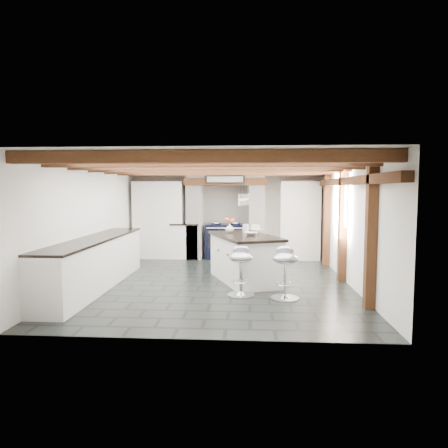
# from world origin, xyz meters

# --- Properties ---
(ground) EXTENTS (6.00, 6.00, 0.00)m
(ground) POSITION_xyz_m (0.00, 0.00, 0.00)
(ground) COLOR black
(ground) RESTS_ON ground
(room_shell) EXTENTS (6.00, 6.03, 6.00)m
(room_shell) POSITION_xyz_m (-0.61, 1.42, 1.07)
(room_shell) COLOR white
(room_shell) RESTS_ON ground
(range_cooker) EXTENTS (1.00, 0.63, 0.99)m
(range_cooker) POSITION_xyz_m (0.00, 2.68, 0.47)
(range_cooker) COLOR black
(range_cooker) RESTS_ON ground
(kitchen_island) EXTENTS (1.57, 2.07, 1.22)m
(kitchen_island) POSITION_xyz_m (0.52, 0.12, 0.47)
(kitchen_island) COLOR white
(kitchen_island) RESTS_ON ground
(bar_stool_near) EXTENTS (0.53, 0.53, 0.87)m
(bar_stool_near) POSITION_xyz_m (1.20, -1.15, 0.54)
(bar_stool_near) COLOR silver
(bar_stool_near) RESTS_ON ground
(bar_stool_far) EXTENTS (0.46, 0.46, 0.85)m
(bar_stool_far) POSITION_xyz_m (0.48, -1.00, 0.53)
(bar_stool_far) COLOR silver
(bar_stool_far) RESTS_ON ground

